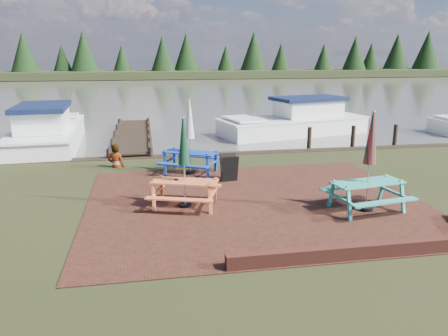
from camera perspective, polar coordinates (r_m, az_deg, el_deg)
The scene contains 13 objects.
ground at distance 11.01m, azimuth 5.48°, elevation -6.23°, with size 120.00×120.00×0.00m, color black.
paving at distance 11.92m, azimuth 4.18°, elevation -4.50°, with size 9.00×7.50×0.02m, color #381A11.
brick_wall at distance 9.75m, azimuth 21.88°, elevation -9.20°, with size 6.21×1.79×0.30m.
water at distance 47.14m, azimuth -6.85°, elevation 9.87°, with size 120.00×60.00×0.02m, color #4D4942.
far_treeline at distance 75.94m, azimuth -8.35°, elevation 14.12°, with size 120.00×10.00×8.10m.
picnic_table_teal at distance 11.63m, azimuth 18.32°, elevation -1.15°, with size 2.08×1.91×2.56m.
picnic_table_red at distance 11.37m, azimuth -5.17°, elevation -1.14°, with size 2.11×1.99×2.37m.
picnic_table_blue at distance 14.58m, azimuth -4.45°, elevation 2.57°, with size 2.32×2.25×2.46m.
chalkboard at distance 13.72m, azimuth 0.68°, elevation 0.01°, with size 0.54×0.55×0.85m.
jetty at distance 21.51m, azimuth -11.85°, elevation 4.22°, with size 1.76×9.08×1.00m.
boat_jetty at distance 20.99m, azimuth -22.07°, elevation 4.16°, with size 3.06×7.81×2.23m.
boat_near at distance 23.24m, azimuth 9.36°, elevation 5.89°, with size 8.20×4.44×2.11m.
person at distance 15.82m, azimuth -14.06°, elevation 3.01°, with size 0.61×0.40×1.66m, color gray.
Camera 1 is at (-2.85, -9.89, 3.93)m, focal length 35.00 mm.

